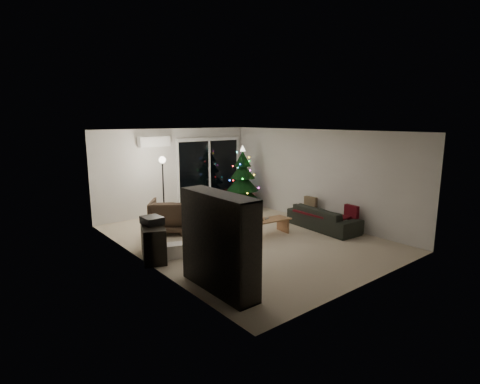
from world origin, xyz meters
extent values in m
plane|color=beige|center=(0.00, 0.00, 0.00)|extent=(6.50, 6.50, 0.00)
plane|color=white|center=(0.00, 0.00, 2.50)|extent=(6.50, 6.50, 0.00)
cube|color=silver|center=(0.00, 3.25, 1.25)|extent=(5.00, 0.02, 2.50)
cube|color=silver|center=(0.00, -3.25, 1.25)|extent=(5.00, 0.02, 2.50)
cube|color=silver|center=(-2.50, 0.00, 1.25)|extent=(0.02, 6.50, 2.50)
cube|color=silver|center=(2.50, 0.00, 1.25)|extent=(0.02, 6.50, 2.50)
cube|color=black|center=(1.20, 3.23, 1.05)|extent=(2.20, 0.02, 2.10)
cube|color=white|center=(-0.70, 3.13, 2.15)|extent=(0.90, 0.22, 0.28)
cube|color=#3F3833|center=(1.20, 3.75, -0.05)|extent=(2.60, 1.00, 0.10)
cube|color=white|center=(1.20, 4.15, 0.50)|extent=(2.20, 0.06, 1.00)
cube|color=black|center=(-2.25, 0.18, 0.35)|extent=(0.80, 1.20, 0.70)
cube|color=black|center=(-2.25, 0.18, 0.78)|extent=(0.36, 0.42, 0.15)
imported|color=#422E26|center=(-1.15, 1.54, 0.41)|extent=(1.25, 1.25, 0.83)
cube|color=silver|center=(-0.61, 1.79, 0.22)|extent=(0.56, 0.56, 0.44)
cube|color=white|center=(-1.92, -0.07, 0.14)|extent=(0.46, 0.41, 0.28)
cube|color=white|center=(0.06, 1.38, 0.14)|extent=(0.41, 0.31, 0.29)
cylinder|color=black|center=(0.61, 2.33, 0.24)|extent=(0.45, 0.45, 0.49)
cylinder|color=black|center=(-0.90, 2.29, 0.88)|extent=(0.28, 0.28, 1.75)
imported|color=black|center=(2.05, -0.68, 0.28)|extent=(0.90, 1.99, 0.57)
cube|color=#430708|center=(1.95, -0.68, 0.41)|extent=(0.60, 1.40, 0.05)
cube|color=#6F6347|center=(2.30, -0.03, 0.51)|extent=(0.14, 0.38, 0.37)
cube|color=#430708|center=(2.30, -1.33, 0.51)|extent=(0.14, 0.38, 0.37)
cube|color=black|center=(0.32, -0.20, 0.41)|extent=(0.16, 0.05, 0.02)
cube|color=slate|center=(0.57, -0.15, 0.41)|extent=(0.15, 0.09, 0.02)
cone|color=#0B340F|center=(1.80, 2.29, 0.99)|extent=(1.44, 1.44, 1.98)
camera|label=1|loc=(-5.40, -6.55, 2.76)|focal=28.00mm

